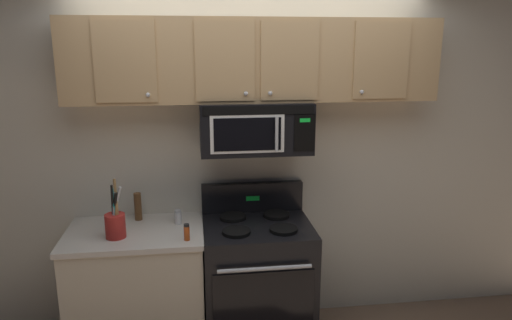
# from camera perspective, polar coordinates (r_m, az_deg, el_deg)

# --- Properties ---
(back_wall) EXTENTS (5.20, 0.10, 2.70)m
(back_wall) POSITION_cam_1_polar(r_m,az_deg,el_deg) (3.54, -0.64, 1.15)
(back_wall) COLOR silver
(back_wall) RESTS_ON ground_plane
(stove_range) EXTENTS (0.76, 0.69, 1.12)m
(stove_range) POSITION_cam_1_polar(r_m,az_deg,el_deg) (3.51, 0.15, -14.38)
(stove_range) COLOR black
(stove_range) RESTS_ON ground_plane
(over_range_microwave) EXTENTS (0.76, 0.43, 0.35)m
(over_range_microwave) POSITION_cam_1_polar(r_m,az_deg,el_deg) (3.25, -0.12, 4.06)
(over_range_microwave) COLOR black
(upper_cabinets) EXTENTS (2.50, 0.36, 0.55)m
(upper_cabinets) POSITION_cam_1_polar(r_m,az_deg,el_deg) (3.24, -0.20, 12.02)
(upper_cabinets) COLOR tan
(counter_segment) EXTENTS (0.93, 0.65, 0.90)m
(counter_segment) POSITION_cam_1_polar(r_m,az_deg,el_deg) (3.52, -14.02, -15.02)
(counter_segment) COLOR beige
(counter_segment) RESTS_ON ground_plane
(utensil_crock_red) EXTENTS (0.13, 0.13, 0.39)m
(utensil_crock_red) POSITION_cam_1_polar(r_m,az_deg,el_deg) (3.21, -16.71, -7.32)
(utensil_crock_red) COLOR red
(utensil_crock_red) RESTS_ON counter_segment
(salt_shaker) EXTENTS (0.05, 0.05, 0.10)m
(salt_shaker) POSITION_cam_1_polar(r_m,az_deg,el_deg) (3.37, -9.44, -6.83)
(salt_shaker) COLOR white
(salt_shaker) RESTS_ON counter_segment
(pepper_mill) EXTENTS (0.05, 0.05, 0.20)m
(pepper_mill) POSITION_cam_1_polar(r_m,az_deg,el_deg) (3.48, -14.14, -5.49)
(pepper_mill) COLOR brown
(pepper_mill) RESTS_ON counter_segment
(spice_jar) EXTENTS (0.04, 0.04, 0.11)m
(spice_jar) POSITION_cam_1_polar(r_m,az_deg,el_deg) (3.09, -8.40, -8.66)
(spice_jar) COLOR #C64C19
(spice_jar) RESTS_ON counter_segment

